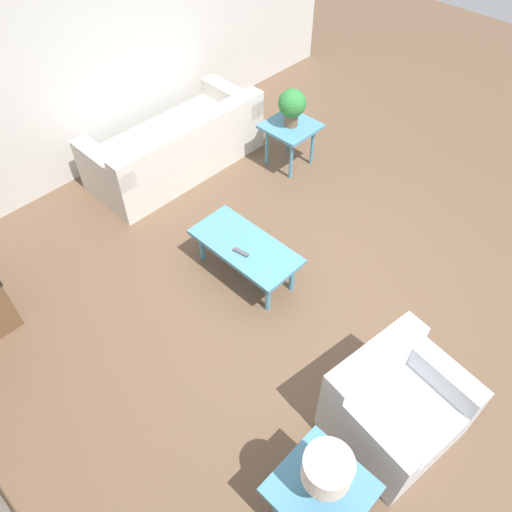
{
  "coord_description": "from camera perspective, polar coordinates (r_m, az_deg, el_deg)",
  "views": [
    {
      "loc": [
        -1.75,
        2.55,
        3.73
      ],
      "look_at": [
        0.27,
        0.47,
        0.55
      ],
      "focal_mm": 35.0,
      "sensor_mm": 36.0,
      "label": 1
    }
  ],
  "objects": [
    {
      "name": "ground_plane",
      "position": [
        4.85,
        6.13,
        -3.04
      ],
      "size": [
        14.0,
        14.0,
        0.0
      ],
      "primitive_type": "plane",
      "color": "brown"
    },
    {
      "name": "wall_right",
      "position": [
        5.94,
        -17.78,
        22.0
      ],
      "size": [
        0.12,
        7.2,
        2.7
      ],
      "color": "silver",
      "rests_on": "ground_plane"
    },
    {
      "name": "sofa",
      "position": [
        6.02,
        -8.98,
        12.17
      ],
      "size": [
        0.91,
        2.07,
        0.74
      ],
      "rotation": [
        0.0,
        0.0,
        1.56
      ],
      "color": "silver",
      "rests_on": "ground_plane"
    },
    {
      "name": "armchair",
      "position": [
        3.93,
        15.42,
        -16.17
      ],
      "size": [
        0.88,
        0.96,
        0.74
      ],
      "rotation": [
        0.0,
        0.0,
        -1.71
      ],
      "color": "silver",
      "rests_on": "ground_plane"
    },
    {
      "name": "coffee_table",
      "position": [
        4.64,
        -1.23,
        0.87
      ],
      "size": [
        1.07,
        0.5,
        0.4
      ],
      "color": "teal",
      "rests_on": "ground_plane"
    },
    {
      "name": "side_table_plant",
      "position": [
        5.93,
        3.97,
        14.08
      ],
      "size": [
        0.56,
        0.56,
        0.54
      ],
      "color": "teal",
      "rests_on": "ground_plane"
    },
    {
      "name": "side_table_lamp",
      "position": [
        3.44,
        7.39,
        -25.19
      ],
      "size": [
        0.56,
        0.56,
        0.54
      ],
      "color": "teal",
      "rests_on": "ground_plane"
    },
    {
      "name": "potted_plant",
      "position": [
        5.75,
        4.14,
        16.85
      ],
      "size": [
        0.31,
        0.31,
        0.43
      ],
      "color": "brown",
      "rests_on": "side_table_plant"
    },
    {
      "name": "table_lamp",
      "position": [
        3.11,
        8.06,
        -23.25
      ],
      "size": [
        0.29,
        0.29,
        0.43
      ],
      "color": "#333333",
      "rests_on": "side_table_lamp"
    },
    {
      "name": "remote_control",
      "position": [
        4.53,
        -1.75,
        0.44
      ],
      "size": [
        0.16,
        0.07,
        0.02
      ],
      "color": "#4C4C51",
      "rests_on": "coffee_table"
    }
  ]
}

